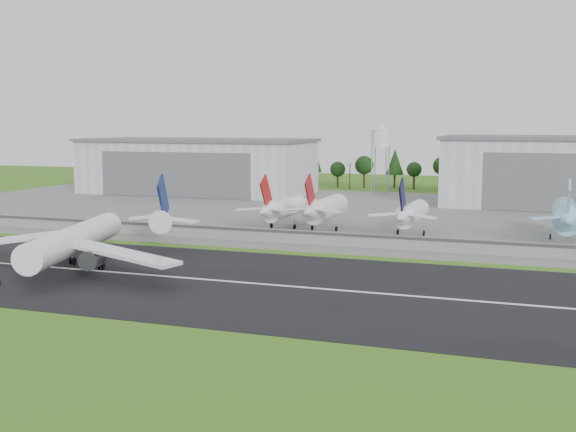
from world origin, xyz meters
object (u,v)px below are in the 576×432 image
at_px(parked_jet_red_b, 323,209).
at_px(parked_jet_navy, 410,214).
at_px(main_airliner, 73,246).
at_px(parked_jet_skyblue, 566,216).
at_px(parked_jet_red_a, 281,209).

height_order(parked_jet_red_b, parked_jet_navy, parked_jet_red_b).
relative_size(main_airliner, parked_jet_skyblue, 1.57).
bearing_deg(parked_jet_navy, parked_jet_skyblue, 7.50).
xyz_separation_m(main_airliner, parked_jet_skyblue, (95.92, 72.04, 1.65)).
xyz_separation_m(parked_jet_red_b, parked_jet_navy, (24.12, -0.06, -0.38)).
height_order(main_airliner, parked_jet_skyblue, main_airliner).
distance_m(parked_jet_red_b, parked_jet_navy, 24.13).
height_order(parked_jet_red_a, parked_jet_red_b, parked_jet_red_b).
bearing_deg(parked_jet_skyblue, parked_jet_red_a, -176.12).
relative_size(main_airliner, parked_jet_navy, 1.87).
bearing_deg(parked_jet_navy, parked_jet_red_b, 179.86).
distance_m(main_airliner, parked_jet_skyblue, 119.97).
relative_size(parked_jet_red_a, parked_jet_red_b, 1.00).
distance_m(main_airliner, parked_jet_red_a, 70.15).
bearing_deg(parked_jet_red_a, main_airliner, -107.35).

